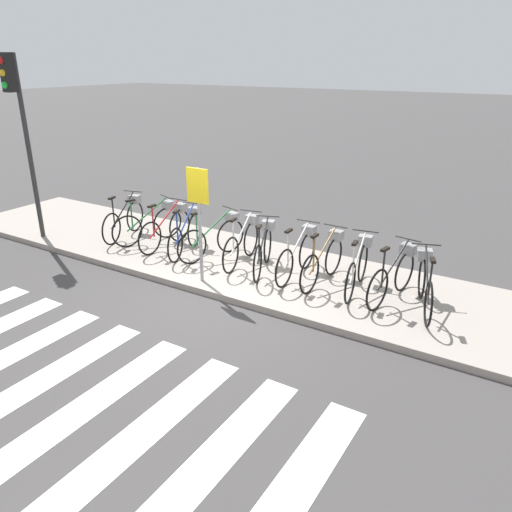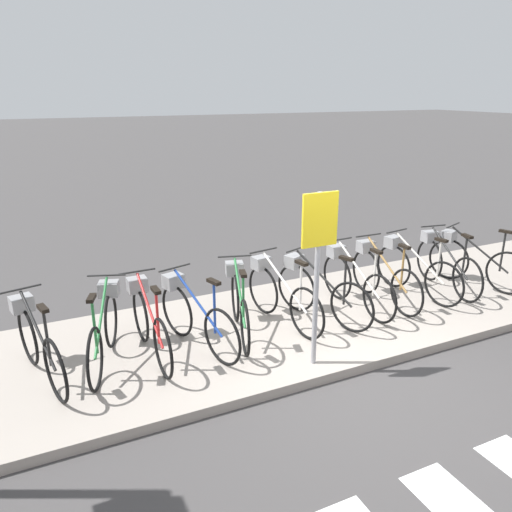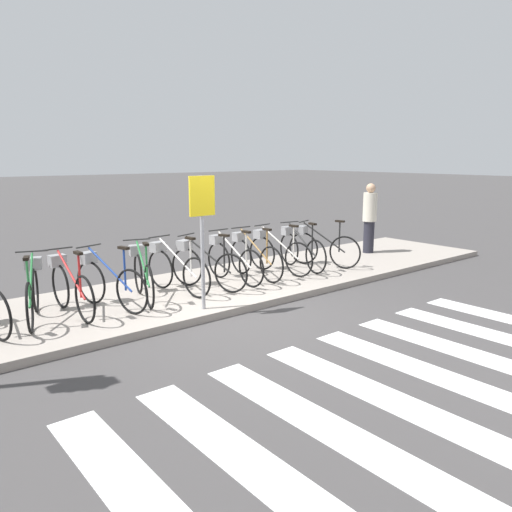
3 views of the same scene
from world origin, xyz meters
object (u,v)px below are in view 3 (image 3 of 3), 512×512
parked_bicycle_2 (69,285)px  parked_bicycle_3 (107,280)px  pedestrian (370,217)px  parked_bicycle_4 (142,273)px  parked_bicycle_7 (231,258)px  sign_post (202,219)px  parked_bicycle_8 (253,255)px  parked_bicycle_11 (320,245)px  parked_bicycle_5 (174,267)px  parked_bicycle_10 (300,248)px  parked_bicycle_1 (33,290)px  parked_bicycle_9 (276,251)px  parked_bicycle_6 (204,264)px

parked_bicycle_2 → parked_bicycle_3: size_ratio=1.03×
parked_bicycle_3 → pedestrian: (6.88, 0.33, 0.45)m
parked_bicycle_4 → parked_bicycle_7: same height
parked_bicycle_4 → sign_post: bearing=-66.2°
parked_bicycle_2 → parked_bicycle_8: bearing=1.2°
parked_bicycle_4 → parked_bicycle_2: bearing=-178.1°
parked_bicycle_8 → sign_post: size_ratio=0.81×
parked_bicycle_11 → parked_bicycle_4: bearing=179.1°
parked_bicycle_3 → parked_bicycle_11: bearing=0.4°
parked_bicycle_5 → parked_bicycle_10: 3.02m
pedestrian → parked_bicycle_2: bearing=-177.9°
parked_bicycle_1 → parked_bicycle_10: bearing=0.2°
parked_bicycle_2 → parked_bicycle_3: 0.56m
parked_bicycle_9 → parked_bicycle_5: bearing=180.0°
parked_bicycle_9 → pedestrian: 3.25m
parked_bicycle_5 → parked_bicycle_8: same height
parked_bicycle_5 → parked_bicycle_6: same height
parked_bicycle_9 → sign_post: bearing=-155.4°
parked_bicycle_9 → parked_bicycle_10: 0.64m
parked_bicycle_11 → parked_bicycle_2: bearing=179.8°
parked_bicycle_3 → parked_bicycle_1: bearing=174.5°
parked_bicycle_9 → parked_bicycle_3: bearing=-177.8°
parked_bicycle_11 → pedestrian: pedestrian is taller
parked_bicycle_8 → parked_bicycle_11: bearing=-3.1°
parked_bicycle_2 → sign_post: size_ratio=0.81×
parked_bicycle_2 → pedestrian: bearing=2.1°
pedestrian → parked_bicycle_6: bearing=-176.5°
parked_bicycle_1 → sign_post: 2.66m
parked_bicycle_8 → parked_bicycle_2: bearing=-178.8°
pedestrian → parked_bicycle_3: bearing=-177.2°
parked_bicycle_8 → parked_bicycle_10: bearing=-0.2°
parked_bicycle_11 → parked_bicycle_3: bearing=-179.6°
parked_bicycle_4 → parked_bicycle_6: bearing=-3.3°
parked_bicycle_4 → parked_bicycle_5: 0.64m
pedestrian → parked_bicycle_7: bearing=-177.3°
parked_bicycle_1 → parked_bicycle_10: (5.38, 0.02, 0.00)m
parked_bicycle_4 → parked_bicycle_6: 1.18m
parked_bicycle_1 → parked_bicycle_5: (2.36, 0.04, 0.00)m
parked_bicycle_7 → parked_bicycle_9: same height
parked_bicycle_3 → parked_bicycle_10: (4.31, 0.13, 0.00)m
parked_bicycle_6 → parked_bicycle_11: size_ratio=1.00×
parked_bicycle_2 → parked_bicycle_3: (0.56, -0.05, 0.00)m
parked_bicycle_11 → parked_bicycle_6: bearing=-179.9°
parked_bicycle_6 → sign_post: size_ratio=0.77×
parked_bicycle_7 → parked_bicycle_3: bearing=-177.1°
parked_bicycle_8 → sign_post: 2.41m
parked_bicycle_5 → parked_bicycle_1: bearing=-179.0°
parked_bicycle_4 → parked_bicycle_5: (0.64, 0.05, 0.00)m
parked_bicycle_4 → parked_bicycle_6: same height
parked_bicycle_4 → sign_post: sign_post is taller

